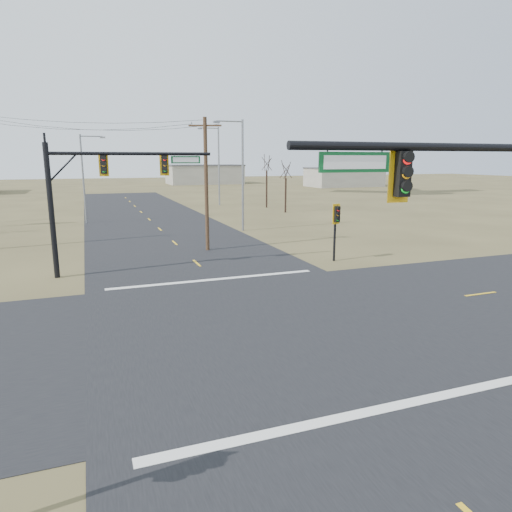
% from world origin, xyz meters
% --- Properties ---
extents(ground, '(320.00, 320.00, 0.00)m').
position_xyz_m(ground, '(0.00, 0.00, 0.00)').
color(ground, brown).
rests_on(ground, ground).
extents(road_ew, '(160.00, 14.00, 0.02)m').
position_xyz_m(road_ew, '(0.00, 0.00, 0.01)').
color(road_ew, black).
rests_on(road_ew, ground).
extents(road_ns, '(14.00, 160.00, 0.02)m').
position_xyz_m(road_ns, '(0.00, 0.00, 0.01)').
color(road_ns, black).
rests_on(road_ns, ground).
extents(stop_bar_near, '(12.00, 0.40, 0.01)m').
position_xyz_m(stop_bar_near, '(0.00, -7.50, 0.03)').
color(stop_bar_near, silver).
rests_on(stop_bar_near, road_ns).
extents(stop_bar_far, '(12.00, 0.40, 0.01)m').
position_xyz_m(stop_bar_far, '(0.00, 7.50, 0.03)').
color(stop_bar_far, silver).
rests_on(stop_bar_far, road_ns).
extents(mast_arm_far, '(9.49, 0.55, 7.69)m').
position_xyz_m(mast_arm_far, '(-5.64, 11.24, 5.52)').
color(mast_arm_far, black).
rests_on(mast_arm_far, ground).
extents(pedestal_signal_ne, '(0.60, 0.51, 3.91)m').
position_xyz_m(pedestal_signal_ne, '(8.94, 9.40, 2.89)').
color(pedestal_signal_ne, black).
rests_on(pedestal_signal_ne, ground).
extents(utility_pole_near, '(2.26, 0.97, 9.74)m').
position_xyz_m(utility_pole_near, '(1.81, 16.15, 5.05)').
color(utility_pole_near, '#48301E').
rests_on(utility_pole_near, ground).
extents(streetlight_a, '(2.90, 0.37, 10.37)m').
position_xyz_m(streetlight_a, '(7.22, 24.40, 5.82)').
color(streetlight_a, gray).
rests_on(streetlight_a, ground).
extents(streetlight_b, '(3.16, 0.30, 11.38)m').
position_xyz_m(streetlight_b, '(11.92, 49.38, 6.40)').
color(streetlight_b, gray).
rests_on(streetlight_b, ground).
extents(streetlight_c, '(2.61, 0.36, 9.34)m').
position_xyz_m(streetlight_c, '(-6.53, 35.49, 5.24)').
color(streetlight_c, gray).
rests_on(streetlight_c, ground).
extents(bare_tree_c, '(3.08, 3.08, 7.03)m').
position_xyz_m(bare_tree_c, '(17.56, 37.10, 5.52)').
color(bare_tree_c, black).
rests_on(bare_tree_c, ground).
extents(bare_tree_d, '(3.79, 3.79, 7.87)m').
position_xyz_m(bare_tree_d, '(17.56, 43.75, 6.34)').
color(bare_tree_d, black).
rests_on(bare_tree_d, ground).
extents(warehouse_mid, '(20.00, 12.00, 5.00)m').
position_xyz_m(warehouse_mid, '(25.00, 110.00, 2.50)').
color(warehouse_mid, '#A29E90').
rests_on(warehouse_mid, ground).
extents(warehouse_right, '(18.00, 10.00, 4.50)m').
position_xyz_m(warehouse_right, '(55.00, 85.00, 2.25)').
color(warehouse_right, '#A29E90').
rests_on(warehouse_right, ground).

